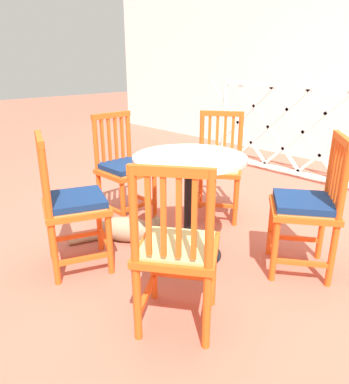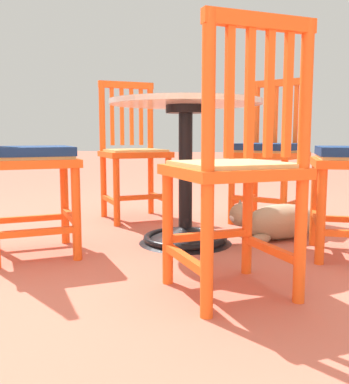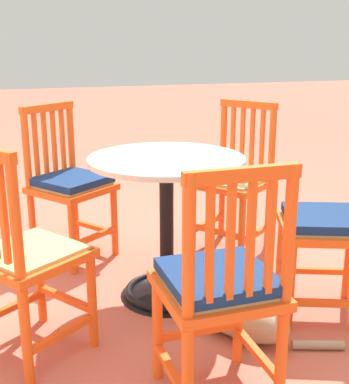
{
  "view_description": "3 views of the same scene",
  "coord_description": "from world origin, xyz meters",
  "px_view_note": "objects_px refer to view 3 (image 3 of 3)",
  "views": [
    {
      "loc": [
        1.68,
        -1.7,
        1.33
      ],
      "look_at": [
        -0.15,
        0.0,
        0.42
      ],
      "focal_mm": 34.02,
      "sensor_mm": 36.0,
      "label": 1
    },
    {
      "loc": [
        -0.46,
        2.15,
        0.56
      ],
      "look_at": [
        0.09,
        -0.0,
        0.27
      ],
      "focal_mm": 41.46,
      "sensor_mm": 36.0,
      "label": 2
    },
    {
      "loc": [
        -2.33,
        0.65,
        1.28
      ],
      "look_at": [
        0.13,
        -0.11,
        0.52
      ],
      "focal_mm": 49.24,
      "sensor_mm": 36.0,
      "label": 3
    }
  ],
  "objects_px": {
    "orange_chair_facing_out": "(220,288)",
    "tabby_cat": "(236,315)",
    "orange_chair_tucked_in": "(69,185)",
    "orange_chair_at_corner": "(24,258)",
    "orange_chair_by_planter": "(234,182)",
    "cafe_table": "(167,244)",
    "orange_chair_near_fence": "(330,226)"
  },
  "relations": [
    {
      "from": "cafe_table",
      "to": "tabby_cat",
      "type": "height_order",
      "value": "cafe_table"
    },
    {
      "from": "orange_chair_at_corner",
      "to": "tabby_cat",
      "type": "relative_size",
      "value": 1.55
    },
    {
      "from": "orange_chair_tucked_in",
      "to": "orange_chair_by_planter",
      "type": "bearing_deg",
      "value": -99.84
    },
    {
      "from": "orange_chair_tucked_in",
      "to": "orange_chair_facing_out",
      "type": "relative_size",
      "value": 1.0
    },
    {
      "from": "orange_chair_tucked_in",
      "to": "tabby_cat",
      "type": "xyz_separation_m",
      "value": [
        -1.1,
        -0.59,
        -0.35
      ]
    },
    {
      "from": "orange_chair_near_fence",
      "to": "orange_chair_by_planter",
      "type": "relative_size",
      "value": 1.0
    },
    {
      "from": "orange_chair_tucked_in",
      "to": "orange_chair_at_corner",
      "type": "relative_size",
      "value": 1.0
    },
    {
      "from": "orange_chair_tucked_in",
      "to": "orange_chair_near_fence",
      "type": "height_order",
      "value": "same"
    },
    {
      "from": "cafe_table",
      "to": "orange_chair_facing_out",
      "type": "bearing_deg",
      "value": 176.33
    },
    {
      "from": "orange_chair_at_corner",
      "to": "tabby_cat",
      "type": "xyz_separation_m",
      "value": [
        -0.12,
        -0.88,
        -0.34
      ]
    },
    {
      "from": "orange_chair_near_fence",
      "to": "orange_chair_by_planter",
      "type": "xyz_separation_m",
      "value": [
        0.88,
        0.09,
        -0.01
      ]
    },
    {
      "from": "cafe_table",
      "to": "orange_chair_near_fence",
      "type": "xyz_separation_m",
      "value": [
        -0.4,
        -0.67,
        0.16
      ]
    },
    {
      "from": "orange_chair_tucked_in",
      "to": "orange_chair_by_planter",
      "type": "xyz_separation_m",
      "value": [
        -0.17,
        -0.98,
        -0.01
      ]
    },
    {
      "from": "orange_chair_at_corner",
      "to": "orange_chair_near_fence",
      "type": "height_order",
      "value": "same"
    },
    {
      "from": "orange_chair_at_corner",
      "to": "tabby_cat",
      "type": "bearing_deg",
      "value": -97.7
    },
    {
      "from": "cafe_table",
      "to": "orange_chair_facing_out",
      "type": "relative_size",
      "value": 0.83
    },
    {
      "from": "orange_chair_facing_out",
      "to": "orange_chair_near_fence",
      "type": "relative_size",
      "value": 1.0
    },
    {
      "from": "cafe_table",
      "to": "tabby_cat",
      "type": "relative_size",
      "value": 1.29
    },
    {
      "from": "orange_chair_tucked_in",
      "to": "orange_chair_at_corner",
      "type": "height_order",
      "value": "same"
    },
    {
      "from": "orange_chair_near_fence",
      "to": "tabby_cat",
      "type": "distance_m",
      "value": 0.6
    },
    {
      "from": "cafe_table",
      "to": "orange_chair_near_fence",
      "type": "distance_m",
      "value": 0.79
    },
    {
      "from": "orange_chair_tucked_in",
      "to": "tabby_cat",
      "type": "bearing_deg",
      "value": -151.83
    },
    {
      "from": "cafe_table",
      "to": "orange_chair_tucked_in",
      "type": "relative_size",
      "value": 0.83
    },
    {
      "from": "orange_chair_at_corner",
      "to": "orange_chair_by_planter",
      "type": "bearing_deg",
      "value": -57.29
    },
    {
      "from": "orange_chair_at_corner",
      "to": "orange_chair_facing_out",
      "type": "distance_m",
      "value": 0.81
    },
    {
      "from": "orange_chair_at_corner",
      "to": "orange_chair_near_fence",
      "type": "distance_m",
      "value": 1.36
    },
    {
      "from": "orange_chair_by_planter",
      "to": "tabby_cat",
      "type": "height_order",
      "value": "orange_chair_by_planter"
    },
    {
      "from": "orange_chair_facing_out",
      "to": "orange_chair_by_planter",
      "type": "relative_size",
      "value": 1.0
    },
    {
      "from": "orange_chair_tucked_in",
      "to": "tabby_cat",
      "type": "distance_m",
      "value": 1.3
    },
    {
      "from": "orange_chair_facing_out",
      "to": "tabby_cat",
      "type": "xyz_separation_m",
      "value": [
        0.39,
        -0.24,
        -0.35
      ]
    },
    {
      "from": "orange_chair_facing_out",
      "to": "orange_chair_by_planter",
      "type": "height_order",
      "value": "same"
    },
    {
      "from": "orange_chair_by_planter",
      "to": "orange_chair_near_fence",
      "type": "bearing_deg",
      "value": -173.87
    }
  ]
}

